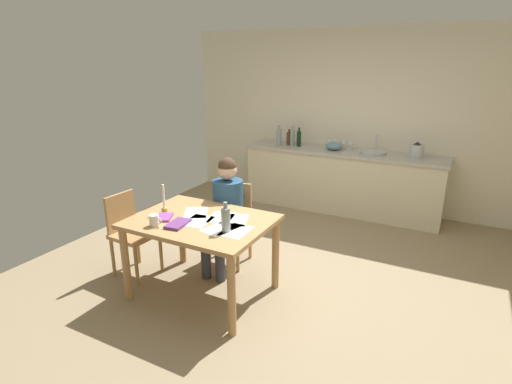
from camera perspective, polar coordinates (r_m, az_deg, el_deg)
ground_plane at (r=4.28m, az=3.00°, el=-12.07°), size 5.20×5.20×0.04m
wall_back at (r=6.22m, az=13.47°, el=9.95°), size 5.20×0.12×2.60m
kitchen_counter at (r=6.05m, az=12.02°, el=1.60°), size 2.85×0.64×0.90m
dining_table at (r=3.73m, az=-7.77°, el=-5.42°), size 1.25×0.94×0.76m
chair_at_table at (r=4.39m, az=-3.46°, el=-3.86°), size 0.44×0.44×0.87m
person_seated at (r=4.20m, az=-4.38°, el=-2.15°), size 0.36×0.61×1.19m
chair_side_empty at (r=4.34m, az=-17.38°, el=-5.25°), size 0.42×0.42×0.85m
coffee_mug at (r=3.61m, az=-14.22°, el=-3.92°), size 0.12×0.08×0.10m
candlestick at (r=3.89m, az=-12.91°, el=-1.78°), size 0.06×0.06×0.28m
book_magazine at (r=3.59m, az=-11.04°, el=-4.45°), size 0.17×0.26×0.03m
book_cookery at (r=3.77m, az=-12.87°, el=-3.52°), size 0.20×0.23×0.02m
paper_letter at (r=3.65m, az=-2.93°, el=-3.99°), size 0.30×0.35×0.00m
paper_bill at (r=3.42m, az=-2.87°, el=-5.53°), size 0.22×0.30×0.00m
paper_envelope at (r=3.86m, az=-8.52°, el=-2.91°), size 0.33×0.36×0.00m
paper_receipt at (r=3.66m, az=-8.21°, el=-4.10°), size 0.25×0.32×0.00m
paper_notice at (r=3.47m, az=-5.11°, el=-5.21°), size 0.27×0.34×0.00m
paper_flyer at (r=3.71m, az=-4.93°, el=-3.62°), size 0.28×0.34×0.00m
wine_bottle_on_table at (r=3.38m, az=-4.32°, el=-3.86°), size 0.08×0.08×0.26m
sink_unit at (r=5.85m, az=16.31°, el=5.46°), size 0.36×0.36×0.24m
bottle_oil at (r=6.17m, az=3.28°, el=7.81°), size 0.08×0.08×0.31m
bottle_vinegar at (r=6.23m, az=4.70°, el=7.63°), size 0.08×0.08×0.24m
bottle_wine_red at (r=6.17m, az=5.18°, el=7.74°), size 0.07×0.07×0.30m
bottle_sauce at (r=6.13m, az=6.11°, el=7.57°), size 0.06×0.06×0.28m
mixing_bowl at (r=5.98m, az=11.05°, el=6.45°), size 0.25×0.25×0.11m
stovetop_kettle at (r=5.75m, az=21.85°, el=5.45°), size 0.18×0.18×0.22m
wine_glass_near_sink at (r=6.05m, az=13.28°, el=6.94°), size 0.07×0.07×0.15m
wine_glass_by_kettle at (r=6.08m, az=12.32°, el=7.06°), size 0.07×0.07×0.15m
wine_glass_back_left at (r=6.11m, az=11.12°, el=7.19°), size 0.07×0.07×0.15m
wine_glass_back_right at (r=6.14m, az=10.43°, el=7.27°), size 0.07×0.07×0.15m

